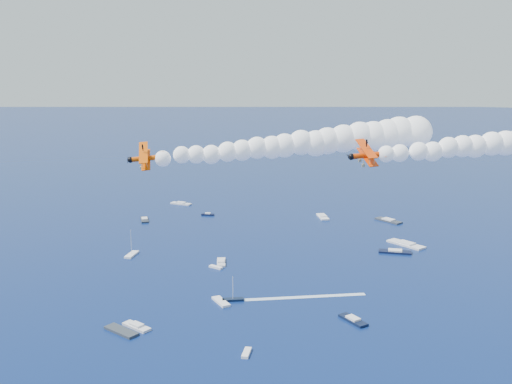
% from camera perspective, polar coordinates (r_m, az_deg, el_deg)
% --- Properties ---
extents(biplane_lead, '(9.68, 10.67, 6.94)m').
position_cam_1_polar(biplane_lead, '(99.19, 10.73, 3.48)').
color(biplane_lead, '#D73804').
extents(biplane_trail, '(9.32, 10.24, 7.06)m').
position_cam_1_polar(biplane_trail, '(102.45, -10.39, 3.19)').
color(biplane_trail, '#D74D04').
extents(smoke_trail_trail, '(52.06, 44.02, 9.57)m').
position_cam_1_polar(smoke_trail_trail, '(104.15, 3.54, 4.55)').
color(smoke_trail_trail, white).
extents(spectator_boats, '(230.55, 182.91, 0.70)m').
position_cam_1_polar(spectator_boats, '(205.38, 9.06, -7.86)').
color(spectator_boats, silver).
rests_on(spectator_boats, ground).
extents(boat_wakes, '(94.73, 64.54, 0.04)m').
position_cam_1_polar(boat_wakes, '(164.50, 15.00, -13.49)').
color(boat_wakes, white).
rests_on(boat_wakes, ground).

